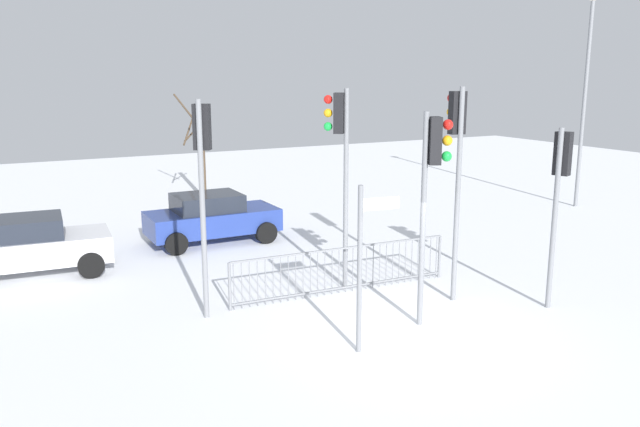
{
  "coord_description": "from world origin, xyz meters",
  "views": [
    {
      "loc": [
        -7.01,
        -9.52,
        4.92
      ],
      "look_at": [
        -0.31,
        3.17,
        1.79
      ],
      "focal_mm": 36.07,
      "sensor_mm": 36.0,
      "label": 1
    }
  ],
  "objects": [
    {
      "name": "ground_plane",
      "position": [
        0.0,
        0.0,
        0.0
      ],
      "size": [
        60.0,
        60.0,
        0.0
      ],
      "primitive_type": "plane",
      "color": "white"
    },
    {
      "name": "traffic_light_mid_left",
      "position": [
        0.55,
        0.21,
        3.1
      ],
      "size": [
        0.54,
        0.39,
        4.23
      ],
      "rotation": [
        0.0,
        0.0,
        4.31
      ],
      "color": "slate",
      "rests_on": "ground"
    },
    {
      "name": "traffic_light_mid_right",
      "position": [
        -3.16,
        2.75,
        3.26
      ],
      "size": [
        0.44,
        0.49,
        4.45
      ],
      "rotation": [
        0.0,
        0.0,
        5.67
      ],
      "color": "slate",
      "rests_on": "ground"
    },
    {
      "name": "traffic_light_rear_right",
      "position": [
        3.58,
        -0.19,
        2.83
      ],
      "size": [
        0.54,
        0.38,
        3.85
      ],
      "rotation": [
        0.0,
        0.0,
        5.07
      ],
      "color": "slate",
      "rests_on": "ground"
    },
    {
      "name": "traffic_light_foreground_right",
      "position": [
        0.14,
        3.06,
        3.37
      ],
      "size": [
        0.49,
        0.45,
        4.61
      ],
      "rotation": [
        0.0,
        0.0,
        0.92
      ],
      "color": "slate",
      "rests_on": "ground"
    },
    {
      "name": "traffic_light_foreground_left",
      "position": [
        1.95,
        1.21,
        3.41
      ],
      "size": [
        0.35,
        0.57,
        4.66
      ],
      "rotation": [
        0.0,
        0.0,
        6.13
      ],
      "color": "slate",
      "rests_on": "ground"
    },
    {
      "name": "direction_sign_post",
      "position": [
        -1.27,
        -0.27,
        1.71
      ],
      "size": [
        0.79,
        0.15,
        3.05
      ],
      "rotation": [
        0.0,
        0.0,
        -0.12
      ],
      "color": "slate",
      "rests_on": "ground"
    },
    {
      "name": "pedestrian_guard_railing",
      "position": [
        -0.0,
        2.64,
        0.55
      ],
      "size": [
        5.41,
        0.3,
        1.07
      ],
      "rotation": [
        0.0,
        0.0,
        -0.04
      ],
      "color": "slate",
      "rests_on": "ground"
    },
    {
      "name": "car_blue_mid",
      "position": [
        -1.2,
        8.37,
        0.77
      ],
      "size": [
        3.81,
        1.93,
        1.47
      ],
      "rotation": [
        0.0,
        0.0,
        -0.0
      ],
      "color": "navy",
      "rests_on": "ground"
    },
    {
      "name": "car_white_far",
      "position": [
        -6.24,
        7.44,
        0.77
      ],
      "size": [
        3.92,
        2.16,
        1.47
      ],
      "rotation": [
        0.0,
        0.0,
        -0.07
      ],
      "color": "silver",
      "rests_on": "ground"
    },
    {
      "name": "street_lamp",
      "position": [
        12.71,
        7.05,
        4.68
      ],
      "size": [
        0.36,
        0.36,
        7.79
      ],
      "color": "slate",
      "rests_on": "ground"
    },
    {
      "name": "bare_tree_left",
      "position": [
        0.63,
        15.01,
        1.98
      ],
      "size": [
        1.38,
        1.74,
        4.16
      ],
      "color": "#473828",
      "rests_on": "ground"
    }
  ]
}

